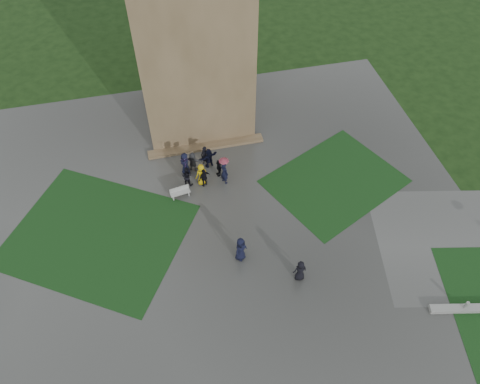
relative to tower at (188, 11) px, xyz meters
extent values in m
plane|color=black|center=(0.00, -15.00, -9.00)|extent=(120.00, 120.00, 0.00)
cube|color=#363633|center=(0.00, -13.00, -8.99)|extent=(34.00, 34.00, 0.02)
cube|color=black|center=(-8.50, -11.00, -8.97)|extent=(14.10, 13.46, 0.01)
cube|color=black|center=(8.50, -10.00, -8.97)|extent=(11.12, 10.15, 0.01)
cube|color=brown|center=(0.00, 0.00, 0.00)|extent=(8.00, 8.00, 18.00)
cube|color=brown|center=(0.00, -4.40, -8.87)|extent=(9.00, 0.80, 0.22)
cylinder|color=gray|center=(12.26, -21.31, -8.55)|extent=(0.20, 0.20, 0.90)
cube|color=#A8A9A4|center=(-2.65, -8.93, -8.57)|extent=(1.45, 0.64, 0.06)
cube|color=#A8A9A4|center=(-3.20, -9.02, -8.78)|extent=(0.13, 0.38, 0.39)
cube|color=#A8A9A4|center=(-2.10, -8.84, -8.78)|extent=(0.13, 0.38, 0.39)
cube|color=#A8A9A4|center=(-2.68, -8.73, -8.36)|extent=(1.39, 0.27, 0.37)
imported|color=black|center=(0.41, -7.46, -8.23)|extent=(0.67, 0.96, 1.50)
imported|color=black|center=(-0.10, -6.40, -8.16)|extent=(1.62, 1.07, 1.65)
imported|color=black|center=(-0.38, -6.19, -8.12)|extent=(0.73, 0.73, 1.71)
imported|color=#45454A|center=(-1.32, -6.50, -8.16)|extent=(1.61, 1.17, 1.65)
imported|color=black|center=(-1.92, -6.73, -8.02)|extent=(0.89, 1.08, 1.92)
imported|color=black|center=(-1.98, -7.83, -8.16)|extent=(0.91, 0.81, 1.63)
imported|color=gold|center=(-0.94, -8.00, -8.07)|extent=(1.02, 0.83, 1.82)
imported|color=black|center=(-0.79, -8.24, -8.17)|extent=(1.09, 0.94, 1.61)
imported|color=black|center=(0.67, -8.25, -8.03)|extent=(0.74, 0.83, 1.90)
imported|color=#DC5A77|center=(0.67, -8.25, -6.93)|extent=(0.69, 0.69, 0.61)
imported|color=#753490|center=(-1.98, -7.83, -6.85)|extent=(0.84, 0.84, 0.77)
imported|color=black|center=(0.34, -14.83, -8.01)|extent=(1.14, 1.10, 1.93)
imported|color=black|center=(3.52, -17.07, -8.15)|extent=(0.82, 0.57, 1.67)
camera|label=1|loc=(-3.35, -30.65, 16.38)|focal=35.00mm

